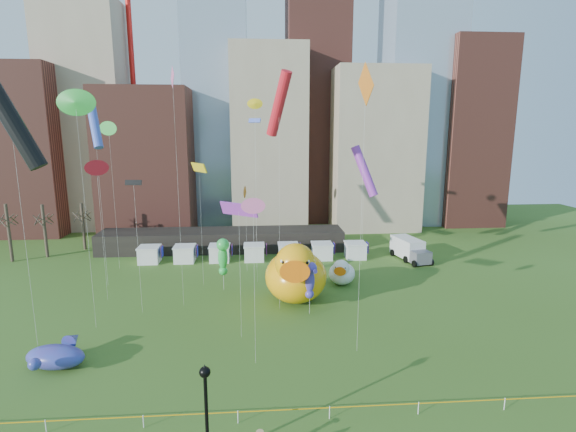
{
  "coord_description": "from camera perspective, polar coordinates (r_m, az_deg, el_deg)",
  "views": [
    {
      "loc": [
        1.37,
        -25.12,
        18.66
      ],
      "look_at": [
        3.89,
        8.46,
        12.0
      ],
      "focal_mm": 27.0,
      "sensor_mm": 36.0,
      "label": 1
    }
  ],
  "objects": [
    {
      "name": "kite_6",
      "position": [
        56.7,
        -5.6,
        3.13
      ],
      "size": [
        0.41,
        1.57,
        11.58
      ],
      "color": "silver",
      "rests_on": "ground"
    },
    {
      "name": "kite_9",
      "position": [
        45.89,
        -14.91,
        15.99
      ],
      "size": [
        0.73,
        1.99,
        24.87
      ],
      "color": "silver",
      "rests_on": "ground"
    },
    {
      "name": "pavilion",
      "position": [
        69.47,
        -8.61,
        -3.16
      ],
      "size": [
        38.0,
        6.0,
        3.2
      ],
      "primitive_type": "cube",
      "color": "black",
      "rests_on": "ground"
    },
    {
      "name": "kite_1",
      "position": [
        32.96,
        -4.61,
        1.19
      ],
      "size": [
        1.24,
        0.17,
        13.67
      ],
      "color": "silver",
      "rests_on": "ground"
    },
    {
      "name": "seahorse_green",
      "position": [
        51.44,
        -8.59,
        -4.93
      ],
      "size": [
        1.92,
        2.16,
        6.33
      ],
      "rotation": [
        0.0,
        0.0,
        0.37
      ],
      "color": "silver",
      "rests_on": "ground"
    },
    {
      "name": "bare_trees",
      "position": [
        74.3,
        -29.31,
        -1.64
      ],
      "size": [
        8.44,
        6.44,
        8.5
      ],
      "color": "#382B21",
      "rests_on": "ground"
    },
    {
      "name": "caution_tape",
      "position": [
        30.93,
        -6.62,
        -24.45
      ],
      "size": [
        50.0,
        0.06,
        0.9
      ],
      "color": "white",
      "rests_on": "ground"
    },
    {
      "name": "kite_12",
      "position": [
        51.94,
        -11.64,
        6.2
      ],
      "size": [
        2.23,
        3.24,
        14.95
      ],
      "color": "silver",
      "rests_on": "ground"
    },
    {
      "name": "skyline",
      "position": [
        86.23,
        -3.8,
        13.01
      ],
      "size": [
        101.0,
        23.0,
        68.0
      ],
      "color": "brown",
      "rests_on": "ground"
    },
    {
      "name": "big_duck",
      "position": [
        47.71,
        1.03,
        -7.59
      ],
      "size": [
        7.71,
        9.75,
        7.21
      ],
      "rotation": [
        0.0,
        0.0,
        -0.12
      ],
      "color": "#FFA70D",
      "rests_on": "ground"
    },
    {
      "name": "kite_2",
      "position": [
        45.35,
        -19.67,
        3.89
      ],
      "size": [
        1.68,
        0.5,
        13.9
      ],
      "color": "silver",
      "rests_on": "ground"
    },
    {
      "name": "kite_14",
      "position": [
        35.0,
        10.18,
        16.11
      ],
      "size": [
        0.44,
        3.29,
        23.8
      ],
      "color": "silver",
      "rests_on": "ground"
    },
    {
      "name": "seahorse_purple",
      "position": [
        44.53,
        2.91,
        -8.03
      ],
      "size": [
        1.69,
        1.9,
        5.63
      ],
      "rotation": [
        0.0,
        0.0,
        0.38
      ],
      "color": "silver",
      "rests_on": "ground"
    },
    {
      "name": "small_duck",
      "position": [
        53.96,
        7.08,
        -7.37
      ],
      "size": [
        4.23,
        4.85,
        3.42
      ],
      "rotation": [
        0.0,
        0.0,
        -0.31
      ],
      "color": "white",
      "rests_on": "ground"
    },
    {
      "name": "kite_13",
      "position": [
        55.16,
        -24.15,
        11.12
      ],
      "size": [
        2.68,
        3.51,
        22.49
      ],
      "color": "silver",
      "rests_on": "ground"
    },
    {
      "name": "kite_3",
      "position": [
        43.12,
        -26.21,
        13.24
      ],
      "size": [
        2.33,
        0.42,
        22.23
      ],
      "color": "silver",
      "rests_on": "ground"
    },
    {
      "name": "kite_0",
      "position": [
        43.46,
        -1.2,
        14.53
      ],
      "size": [
        2.82,
        3.73,
        24.36
      ],
      "color": "silver",
      "rests_on": "ground"
    },
    {
      "name": "kite_11",
      "position": [
        61.24,
        -22.56,
        10.56
      ],
      "size": [
        1.76,
        0.9,
        19.85
      ],
      "color": "silver",
      "rests_on": "ground"
    },
    {
      "name": "kite_4",
      "position": [
        51.93,
        -4.38,
        14.24
      ],
      "size": [
        1.21,
        0.16,
        22.32
      ],
      "color": "silver",
      "rests_on": "ground"
    },
    {
      "name": "ground",
      "position": [
        31.33,
        -6.59,
        -25.46
      ],
      "size": [
        160.0,
        160.0,
        0.0
      ],
      "primitive_type": "plane",
      "color": "#3A5A1C",
      "rests_on": "ground"
    },
    {
      "name": "box_truck",
      "position": [
        66.15,
        15.69,
        -4.21
      ],
      "size": [
        4.14,
        7.61,
        3.07
      ],
      "rotation": [
        0.0,
        0.0,
        0.22
      ],
      "color": "silver",
      "rests_on": "ground"
    },
    {
      "name": "kite_10",
      "position": [
        37.1,
        -32.75,
        10.8
      ],
      "size": [
        4.42,
        1.29,
        23.3
      ],
      "color": "silver",
      "rests_on": "ground"
    },
    {
      "name": "kite_5",
      "position": [
        57.07,
        -4.41,
        12.01
      ],
      "size": [
        1.64,
        1.24,
        20.21
      ],
      "color": "silver",
      "rests_on": "ground"
    },
    {
      "name": "whale_inflatable",
      "position": [
        40.91,
        -28.16,
        -15.86
      ],
      "size": [
        5.13,
        6.17,
        2.11
      ],
      "rotation": [
        0.0,
        0.0,
        -0.17
      ],
      "color": "#453187",
      "rests_on": "ground"
    },
    {
      "name": "kite_15",
      "position": [
        59.8,
        10.04,
        5.82
      ],
      "size": [
        3.93,
        3.54,
        16.75
      ],
      "color": "silver",
      "rests_on": "ground"
    },
    {
      "name": "kite_8",
      "position": [
        50.2,
        -23.9,
        5.78
      ],
      "size": [
        1.51,
        1.02,
        15.63
      ],
      "color": "silver",
      "rests_on": "ground"
    },
    {
      "name": "kite_7",
      "position": [
        37.78,
        -6.51,
        0.83
      ],
      "size": [
        3.38,
        2.69,
        12.53
      ],
      "color": "silver",
      "rests_on": "ground"
    },
    {
      "name": "lamppost",
      "position": [
        26.69,
        -10.74,
        -23.07
      ],
      "size": [
        0.63,
        0.63,
        6.09
      ],
      "color": "black",
      "rests_on": "footpath"
    },
    {
      "name": "vendor_tents",
      "position": [
        63.6,
        -4.46,
        -4.87
      ],
      "size": [
        33.24,
        2.8,
        2.4
      ],
      "color": "white",
      "rests_on": "ground"
    }
  ]
}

